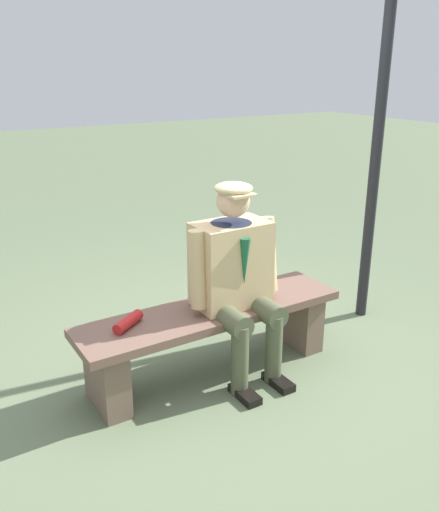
# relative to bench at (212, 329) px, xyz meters

# --- Properties ---
(ground_plane) EXTENTS (30.00, 30.00, 0.00)m
(ground_plane) POSITION_rel_bench_xyz_m (0.00, 0.00, -0.32)
(ground_plane) COLOR #5D6C4F
(bench) EXTENTS (1.79, 0.46, 0.47)m
(bench) POSITION_rel_bench_xyz_m (0.00, 0.00, 0.00)
(bench) COLOR brown
(bench) RESTS_ON ground
(seated_man) EXTENTS (0.64, 0.64, 1.28)m
(seated_man) POSITION_rel_bench_xyz_m (-0.14, 0.06, 0.39)
(seated_man) COLOR tan
(seated_man) RESTS_ON ground
(rolled_magazine) EXTENTS (0.23, 0.19, 0.07)m
(rolled_magazine) POSITION_rel_bench_xyz_m (0.56, -0.05, 0.18)
(rolled_magazine) COLOR #B21E1E
(rolled_magazine) RESTS_ON bench
(lamp_post) EXTENTS (0.24, 0.24, 2.98)m
(lamp_post) POSITION_rel_bench_xyz_m (-1.51, -0.11, 1.68)
(lamp_post) COLOR black
(lamp_post) RESTS_ON ground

